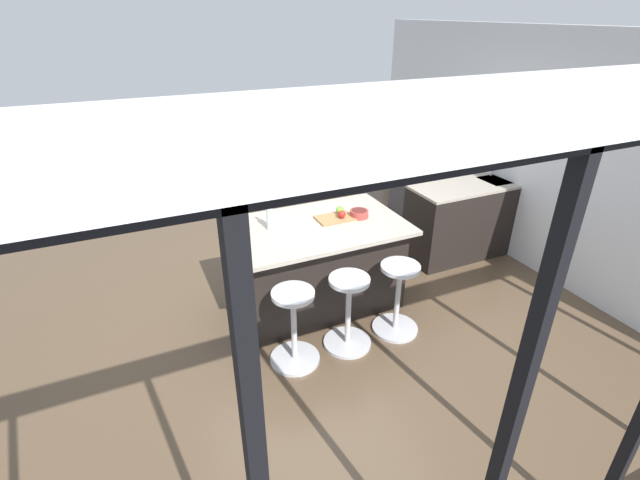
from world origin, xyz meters
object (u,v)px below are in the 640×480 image
cutting_board (335,218)px  water_bottle (270,217)px  oven_range (418,185)px  stool_near_camera (294,329)px  stool_middle (348,314)px  stool_by_window (397,300)px  kitchen_island (316,264)px  apple_green (340,210)px  fruit_bowl (359,213)px  apple_red (342,214)px

cutting_board → water_bottle: (0.65, -0.05, 0.11)m
oven_range → stool_near_camera: bearing=38.4°
water_bottle → oven_range: bearing=-151.6°
stool_middle → oven_range: bearing=-136.0°
stool_by_window → cutting_board: cutting_board is taller
oven_range → stool_middle: size_ratio=1.24×
kitchen_island → water_bottle: 0.74m
stool_near_camera → water_bottle: 1.05m
cutting_board → apple_green: 0.11m
stool_middle → stool_near_camera: same height
cutting_board → fruit_bowl: size_ratio=1.98×
stool_middle → fruit_bowl: fruit_bowl is taller
oven_range → apple_red: apple_red is taller
stool_middle → cutting_board: bearing=-105.9°
fruit_bowl → cutting_board: bearing=-12.1°
stool_near_camera → water_bottle: (-0.08, -0.76, 0.72)m
apple_green → stool_near_camera: bearing=43.7°
fruit_bowl → kitchen_island: bearing=-6.3°
cutting_board → stool_middle: bearing=74.1°
oven_range → apple_green: size_ratio=11.14×
cutting_board → apple_green: bearing=-145.3°
stool_middle → stool_near_camera: bearing=0.0°
stool_middle → water_bottle: (0.44, -0.76, 0.72)m
stool_near_camera → cutting_board: size_ratio=1.99×
kitchen_island → cutting_board: size_ratio=4.62×
stool_by_window → fruit_bowl: (0.08, -0.66, 0.64)m
kitchen_island → fruit_bowl: bearing=173.7°
stool_middle → apple_green: bearing=-110.4°
stool_near_camera → oven_range: bearing=-141.6°
stool_by_window → kitchen_island: bearing=-53.8°
stool_near_camera → cutting_board: (-0.72, -0.71, 0.61)m
water_bottle → apple_green: bearing=-179.3°
oven_range → cutting_board: size_ratio=2.46×
stool_middle → apple_red: apple_red is taller
stool_by_window → water_bottle: (0.96, -0.76, 0.72)m
kitchen_island → water_bottle: water_bottle is taller
stool_by_window → apple_red: (0.26, -0.67, 0.66)m
water_bottle → fruit_bowl: size_ratio=1.72×
kitchen_island → oven_range: bearing=-146.4°
stool_by_window → fruit_bowl: size_ratio=3.94×
water_bottle → kitchen_island: bearing=173.5°
oven_range → cutting_board: 2.70m
stool_by_window → fruit_bowl: 0.92m
cutting_board → fruit_bowl: bearing=167.9°
kitchen_island → stool_near_camera: bearing=53.8°
oven_range → water_bottle: (2.79, 1.51, 0.62)m
kitchen_island → fruit_bowl: fruit_bowl is taller
stool_by_window → apple_red: bearing=-68.7°
stool_by_window → stool_near_camera: bearing=0.0°
kitchen_island → apple_red: 0.58m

